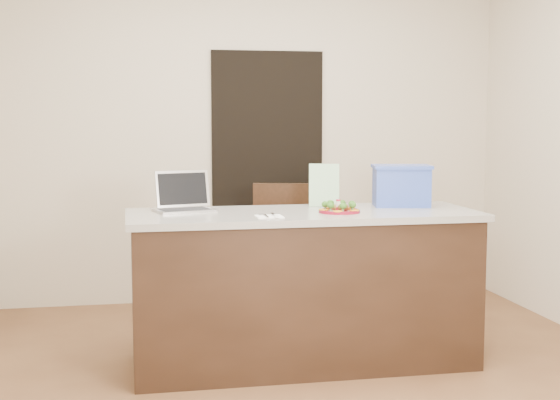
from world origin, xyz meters
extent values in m
plane|color=brown|center=(0.00, 0.00, 0.00)|extent=(4.00, 4.00, 0.00)
plane|color=beige|center=(0.00, 2.00, 1.35)|extent=(4.00, 0.00, 4.00)
plane|color=beige|center=(0.00, -2.00, 1.35)|extent=(4.00, 0.00, 4.00)
cube|color=black|center=(0.10, 1.98, 1.00)|extent=(0.90, 0.02, 2.00)
cube|color=black|center=(0.00, 0.25, 0.44)|extent=(2.00, 0.70, 0.88)
cube|color=beige|center=(0.00, 0.25, 0.90)|extent=(2.06, 0.76, 0.04)
cylinder|color=maroon|center=(0.20, 0.17, 0.93)|extent=(0.24, 0.24, 0.01)
torus|color=maroon|center=(0.20, 0.17, 0.93)|extent=(0.24, 0.24, 0.01)
sphere|color=brown|center=(0.20, 0.17, 0.95)|extent=(0.04, 0.04, 0.04)
sphere|color=brown|center=(0.20, 0.14, 0.95)|extent=(0.04, 0.04, 0.04)
sphere|color=brown|center=(0.22, 0.15, 0.95)|extent=(0.04, 0.04, 0.04)
sphere|color=brown|center=(0.23, 0.17, 0.95)|extent=(0.04, 0.04, 0.04)
sphere|color=brown|center=(0.22, 0.19, 0.95)|extent=(0.04, 0.04, 0.04)
sphere|color=brown|center=(0.19, 0.20, 0.95)|extent=(0.04, 0.04, 0.04)
sphere|color=brown|center=(0.17, 0.19, 0.95)|extent=(0.04, 0.04, 0.04)
sphere|color=brown|center=(0.17, 0.16, 0.95)|extent=(0.04, 0.04, 0.04)
ellipsoid|color=#224E15|center=(0.16, 0.24, 0.97)|extent=(0.04, 0.04, 0.04)
ellipsoid|color=#224E15|center=(0.12, 0.19, 0.97)|extent=(0.04, 0.04, 0.04)
ellipsoid|color=#224E15|center=(0.13, 0.12, 0.97)|extent=(0.04, 0.04, 0.04)
ellipsoid|color=#224E15|center=(0.20, 0.08, 0.97)|extent=(0.04, 0.04, 0.04)
ellipsoid|color=#224E15|center=(0.26, 0.11, 0.97)|extent=(0.04, 0.04, 0.04)
ellipsoid|color=#224E15|center=(0.28, 0.18, 0.97)|extent=(0.04, 0.04, 0.04)
ellipsoid|color=#224E15|center=(0.23, 0.24, 0.97)|extent=(0.04, 0.04, 0.04)
torus|color=orange|center=(0.17, 0.26, 0.94)|extent=(0.06, 0.06, 0.01)
torus|color=orange|center=(0.10, 0.17, 0.94)|extent=(0.06, 0.06, 0.01)
torus|color=orange|center=(0.16, 0.08, 0.94)|extent=(0.06, 0.06, 0.01)
torus|color=orange|center=(0.27, 0.11, 0.94)|extent=(0.06, 0.06, 0.01)
torus|color=orange|center=(0.28, 0.22, 0.94)|extent=(0.06, 0.06, 0.01)
cube|color=white|center=(-0.24, 0.04, 0.92)|extent=(0.15, 0.15, 0.01)
cube|color=#B8B8BD|center=(-0.26, 0.02, 0.93)|extent=(0.02, 0.13, 0.00)
cube|color=#B8B8BD|center=(-0.26, 0.09, 0.93)|extent=(0.03, 0.05, 0.00)
cube|color=white|center=(-0.21, -0.01, 0.93)|extent=(0.02, 0.09, 0.01)
cube|color=#B8B8BD|center=(-0.21, 0.09, 0.93)|extent=(0.02, 0.11, 0.00)
cylinder|color=beige|center=(0.19, 0.16, 0.95)|extent=(0.04, 0.04, 0.06)
cylinder|color=beige|center=(0.19, 0.16, 0.98)|extent=(0.02, 0.02, 0.01)
cylinder|color=red|center=(0.19, 0.16, 0.99)|extent=(0.03, 0.03, 0.01)
cylinder|color=red|center=(0.19, 0.16, 0.94)|extent=(0.04, 0.04, 0.02)
cube|color=#AFAEB3|center=(-0.69, 0.39, 0.93)|extent=(0.38, 0.31, 0.02)
cube|color=#AFAEB3|center=(-0.69, 0.50, 1.05)|extent=(0.33, 0.14, 0.22)
cube|color=black|center=(-0.69, 0.50, 1.05)|extent=(0.30, 0.12, 0.19)
cube|color=#252527|center=(-0.69, 0.38, 0.94)|extent=(0.31, 0.23, 0.00)
cube|color=white|center=(0.18, 0.48, 1.05)|extent=(0.19, 0.08, 0.27)
cube|color=#324DB5|center=(0.66, 0.41, 1.04)|extent=(0.38, 0.30, 0.24)
cube|color=#324DB5|center=(0.66, 0.41, 1.17)|extent=(0.40, 0.32, 0.02)
cube|color=#361E10|center=(0.08, 1.01, 0.48)|extent=(0.54, 0.54, 0.04)
cube|color=#361E10|center=(0.08, 1.21, 0.75)|extent=(0.44, 0.15, 0.51)
cylinder|color=#361E10|center=(-0.11, 0.82, 0.24)|extent=(0.04, 0.04, 0.48)
cylinder|color=#361E10|center=(0.27, 0.82, 0.24)|extent=(0.04, 0.04, 0.48)
cylinder|color=#361E10|center=(-0.11, 1.20, 0.24)|extent=(0.04, 0.04, 0.48)
cylinder|color=#361E10|center=(0.27, 1.20, 0.24)|extent=(0.04, 0.04, 0.48)
camera|label=1|loc=(-1.02, -4.19, 1.47)|focal=50.00mm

